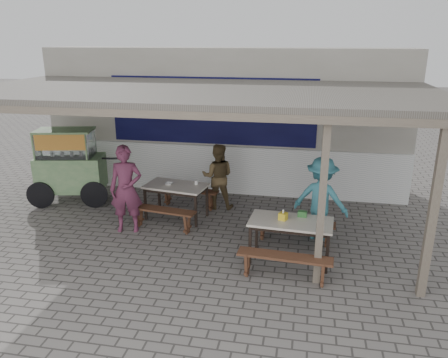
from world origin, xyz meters
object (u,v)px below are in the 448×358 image
object	(u,v)px
tissue_box	(283,216)
vendor_cart	(69,163)
bench_right_wall	(294,226)
patron_street_side	(126,189)
table_left	(176,189)
donation_box	(302,214)
bench_left_street	(163,214)
patron_wall_side	(218,176)
table_right	(291,225)
bench_right_street	(285,262)
condiment_bowl	(169,184)
patron_right_table	(321,199)
bench_left_wall	(189,194)
condiment_jar	(196,182)

from	to	relation	value
tissue_box	vendor_cart	bearing A→B (deg)	159.23
bench_right_wall	patron_street_side	world-z (taller)	patron_street_side
table_left	donation_box	bearing A→B (deg)	-15.92
bench_left_street	vendor_cart	size ratio (longest dim) A/B	0.68
table_left	patron_wall_side	size ratio (longest dim) A/B	0.93
table_right	tissue_box	distance (m)	0.20
bench_right_street	condiment_bowl	bearing A→B (deg)	144.57
bench_left_street	bench_right_street	distance (m)	2.95
bench_right_street	tissue_box	world-z (taller)	tissue_box
patron_right_table	patron_wall_side	bearing A→B (deg)	-12.54
bench_left_wall	tissue_box	bearing A→B (deg)	-33.96
bench_right_wall	condiment_bowl	size ratio (longest dim) A/B	9.17
table_left	condiment_bowl	bearing A→B (deg)	-168.63
table_right	patron_wall_side	size ratio (longest dim) A/B	0.98
patron_street_side	patron_wall_side	xyz separation A→B (m)	(1.53, 1.56, -0.13)
patron_wall_side	patron_right_table	bearing A→B (deg)	146.35
table_right	patron_wall_side	world-z (taller)	patron_wall_side
bench_right_wall	tissue_box	world-z (taller)	tissue_box
bench_right_wall	condiment_bowl	distance (m)	2.82
condiment_bowl	bench_left_street	bearing A→B (deg)	-85.33
condiment_bowl	patron_wall_side	bearing A→B (deg)	40.34
vendor_cart	patron_street_side	world-z (taller)	patron_street_side
bench_left_street	donation_box	size ratio (longest dim) A/B	9.19
bench_right_wall	condiment_bowl	world-z (taller)	condiment_bowl
bench_right_street	vendor_cart	distance (m)	5.82
patron_wall_side	condiment_bowl	size ratio (longest dim) A/B	8.97
table_left	vendor_cart	size ratio (longest dim) A/B	0.67
table_right	vendor_cart	bearing A→B (deg)	163.89
table_right	condiment_bowl	distance (m)	3.01
patron_wall_side	table_left	bearing A→B (deg)	39.63
vendor_cart	donation_box	xyz separation A→B (m)	(5.39, -1.72, -0.15)
patron_street_side	patron_right_table	xyz separation A→B (m)	(3.78, 0.37, -0.07)
bench_left_wall	patron_wall_side	world-z (taller)	patron_wall_side
tissue_box	condiment_bowl	bearing A→B (deg)	150.26
table_right	condiment_jar	bearing A→B (deg)	146.92
table_left	patron_street_side	world-z (taller)	patron_street_side
bench_right_wall	patron_wall_side	xyz separation A→B (m)	(-1.79, 1.50, 0.41)
bench_left_wall	condiment_jar	size ratio (longest dim) A/B	16.07
table_left	patron_wall_side	bearing A→B (deg)	54.21
table_left	donation_box	world-z (taller)	donation_box
bench_left_wall	condiment_jar	bearing A→B (deg)	-49.66
bench_right_street	donation_box	distance (m)	1.06
patron_street_side	tissue_box	xyz separation A→B (m)	(3.12, -0.63, -0.07)
bench_right_street	donation_box	world-z (taller)	donation_box
table_left	patron_street_side	bearing A→B (deg)	-125.24
bench_left_wall	bench_right_street	bearing A→B (deg)	-41.34
tissue_box	patron_wall_side	bearing A→B (deg)	126.00
bench_left_street	vendor_cart	distance (m)	2.92
patron_right_table	donation_box	size ratio (longest dim) A/B	10.54
table_right	patron_right_table	distance (m)	1.15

